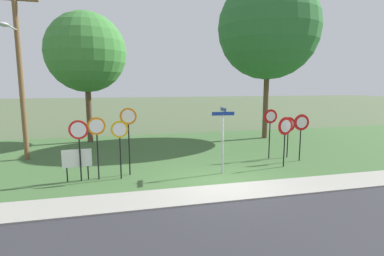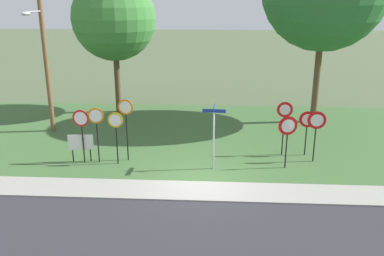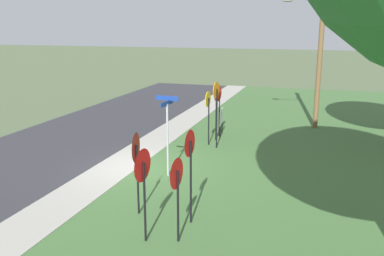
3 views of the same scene
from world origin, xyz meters
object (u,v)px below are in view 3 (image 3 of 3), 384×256
stop_sign_far_center (216,101)px  street_name_post (167,129)px  yield_sign_near_left (142,173)px  utility_pole (319,33)px  stop_sign_far_left (219,99)px  notice_board (221,118)px  stop_sign_near_left (208,107)px  yield_sign_far_right (136,154)px  yield_sign_far_left (190,154)px  stop_sign_near_right (216,101)px  yield_sign_near_right (176,181)px

stop_sign_far_center → street_name_post: (3.82, -0.73, -0.36)m
yield_sign_near_left → utility_pole: 13.99m
stop_sign_far_left → notice_board: size_ratio=1.92×
stop_sign_near_left → stop_sign_far_center: 0.67m
stop_sign_far_left → street_name_post: 5.72m
yield_sign_far_right → notice_board: bearing=169.1°
yield_sign_near_left → yield_sign_far_left: yield_sign_far_left is taller
stop_sign_near_right → stop_sign_far_left: size_ratio=1.04×
stop_sign_near_left → yield_sign_near_left: size_ratio=1.01×
yield_sign_far_left → utility_pole: (-11.95, 2.73, 2.84)m
street_name_post → stop_sign_far_left: bearing=-179.7°
yield_sign_near_left → notice_board: bearing=-172.1°
stop_sign_far_left → utility_pole: (-3.08, 4.15, 2.98)m
stop_sign_near_left → yield_sign_near_right: stop_sign_near_left is taller
yield_sign_far_right → notice_board: yield_sign_far_right is taller
stop_sign_near_right → street_name_post: street_name_post is taller
stop_sign_far_left → yield_sign_near_right: (9.92, 1.43, -0.20)m
stop_sign_near_left → stop_sign_far_left: size_ratio=0.98×
yield_sign_near_left → street_name_post: 4.55m
stop_sign_far_center → street_name_post: size_ratio=1.01×
stop_sign_near_left → yield_sign_near_right: size_ratio=1.11×
stop_sign_near_left → yield_sign_far_right: size_ratio=1.02×
stop_sign_near_left → stop_sign_near_right: stop_sign_near_right is taller
yield_sign_near_right → stop_sign_far_left: bearing=-167.0°
yield_sign_near_left → yield_sign_far_left: (-1.26, 0.75, 0.16)m
yield_sign_near_left → notice_board: (-10.26, -0.58, -0.89)m
yield_sign_near_right → yield_sign_far_left: size_ratio=0.83×
stop_sign_near_left → utility_pole: utility_pole is taller
yield_sign_far_left → yield_sign_far_right: 1.56m
street_name_post → notice_board: 5.92m
stop_sign_far_left → yield_sign_far_left: size_ratio=0.95×
yield_sign_near_right → yield_sign_far_right: yield_sign_far_right is taller
notice_board → stop_sign_near_right: bearing=-13.0°
yield_sign_far_right → stop_sign_near_left: bearing=170.2°
stop_sign_near_right → street_name_post: bearing=-11.5°
stop_sign_far_center → yield_sign_far_left: stop_sign_far_center is taller
stop_sign_far_center → yield_sign_far_left: size_ratio=1.11×
yield_sign_near_left → utility_pole: utility_pole is taller
stop_sign_far_center → utility_pole: size_ratio=0.32×
yield_sign_far_left → stop_sign_far_left: bearing=-166.8°
stop_sign_near_left → stop_sign_far_center: stop_sign_far_center is taller
yield_sign_far_left → yield_sign_far_right: yield_sign_far_left is taller
stop_sign_near_right → stop_sign_far_center: (1.22, 0.34, 0.23)m
stop_sign_far_left → notice_board: stop_sign_far_left is taller
stop_sign_far_center → yield_sign_far_left: (6.99, 1.07, -0.15)m
stop_sign_near_left → yield_sign_far_right: bearing=2.5°
stop_sign_near_right → utility_pole: size_ratio=0.28×
stop_sign_far_center → yield_sign_near_right: 8.12m
yield_sign_far_right → utility_pole: size_ratio=0.26×
stop_sign_near_left → utility_pole: (-4.60, 4.25, 3.04)m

